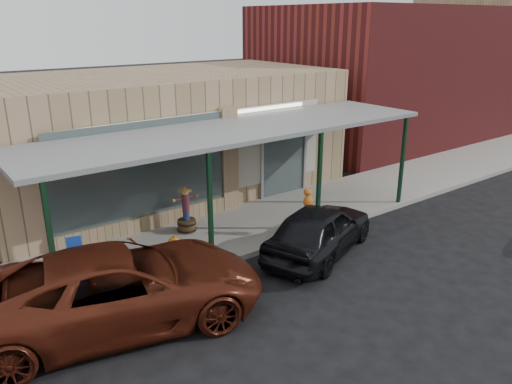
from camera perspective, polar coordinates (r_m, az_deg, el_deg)
ground at (r=12.23m, az=7.74°, el=-9.96°), size 120.00×120.00×0.00m
sidewalk at (r=14.69m, az=-2.08°, el=-4.29°), size 40.00×3.20×0.15m
storefront at (r=17.85m, az=-10.59°, el=6.45°), size 12.00×6.25×4.20m
awning at (r=13.76m, az=-2.13°, el=6.95°), size 12.00×3.00×3.04m
block_buildings_near at (r=19.41m, az=-6.88°, el=12.65°), size 61.00×8.00×8.00m
barrel_scarecrow at (r=14.34m, az=-7.97°, el=-2.76°), size 0.81×0.65×1.36m
barrel_pumpkin at (r=12.82m, az=-9.29°, el=-6.68°), size 0.68×0.68×0.65m
handicap_sign at (r=11.33m, az=-19.88°, el=-7.24°), size 0.30×0.09×1.47m
parked_sedan at (r=13.22m, az=7.25°, el=-4.27°), size 4.37×2.98×1.52m
car_maroon at (r=10.56m, az=-15.29°, el=-10.49°), size 6.28×3.91×1.62m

